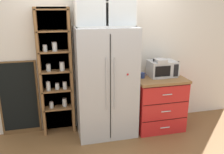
{
  "coord_description": "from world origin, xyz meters",
  "views": [
    {
      "loc": [
        -0.74,
        -3.39,
        2.02
      ],
      "look_at": [
        0.1,
        0.04,
        0.95
      ],
      "focal_mm": 37.74,
      "sensor_mm": 36.0,
      "label": 1
    }
  ],
  "objects": [
    {
      "name": "mug_cream",
      "position": [
        0.89,
        -0.05,
        0.94
      ],
      "size": [
        0.12,
        0.08,
        0.1
      ],
      "color": "silver",
      "rests_on": "counter_cabinet"
    },
    {
      "name": "pantry_shelf_column",
      "position": [
        -0.75,
        0.3,
        1.02
      ],
      "size": [
        0.55,
        0.25,
        2.01
      ],
      "color": "brown",
      "rests_on": "ground"
    },
    {
      "name": "coffee_maker",
      "position": [
        0.89,
        0.03,
        1.05
      ],
      "size": [
        0.17,
        0.2,
        0.31
      ],
      "color": "#B7B7BC",
      "rests_on": "counter_cabinet"
    },
    {
      "name": "bottle_clear",
      "position": [
        1.23,
        0.04,
        1.0
      ],
      "size": [
        0.07,
        0.07,
        0.25
      ],
      "color": "silver",
      "rests_on": "counter_cabinet"
    },
    {
      "name": "mug_navy",
      "position": [
        0.61,
        0.05,
        0.94
      ],
      "size": [
        0.12,
        0.08,
        0.09
      ],
      "color": "navy",
      "rests_on": "counter_cabinet"
    },
    {
      "name": "counter_cabinet",
      "position": [
        0.89,
        0.03,
        0.45
      ],
      "size": [
        0.82,
        0.68,
        0.89
      ],
      "color": "red",
      "rests_on": "ground"
    },
    {
      "name": "bottle_green",
      "position": [
        0.89,
        0.0,
        1.02
      ],
      "size": [
        0.06,
        0.06,
        0.29
      ],
      "color": "#285B33",
      "rests_on": "counter_cabinet"
    },
    {
      "name": "microwave",
      "position": [
        0.96,
        0.08,
        1.02
      ],
      "size": [
        0.44,
        0.33,
        0.26
      ],
      "color": "#B7BABF",
      "rests_on": "counter_cabinet"
    },
    {
      "name": "wall_back_cream",
      "position": [
        0.0,
        0.4,
        1.27
      ],
      "size": [
        5.09,
        0.1,
        2.55
      ],
      "primitive_type": "cube",
      "color": "silver",
      "rests_on": "ground"
    },
    {
      "name": "ground_plane",
      "position": [
        0.0,
        0.0,
        0.0
      ],
      "size": [
        10.8,
        10.8,
        0.0
      ],
      "primitive_type": "plane",
      "color": "brown"
    },
    {
      "name": "chalkboard_menu",
      "position": [
        -1.34,
        0.33,
        0.61
      ],
      "size": [
        0.6,
        0.04,
        1.21
      ],
      "color": "brown",
      "rests_on": "ground"
    },
    {
      "name": "upper_cabinet",
      "position": [
        0.0,
        0.08,
        2.06
      ],
      "size": [
        0.88,
        0.32,
        0.69
      ],
      "color": "silver",
      "rests_on": "refrigerator"
    },
    {
      "name": "refrigerator",
      "position": [
        0.0,
        0.04,
        0.86
      ],
      "size": [
        0.91,
        0.65,
        1.72
      ],
      "color": "#B7BABF",
      "rests_on": "ground"
    }
  ]
}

